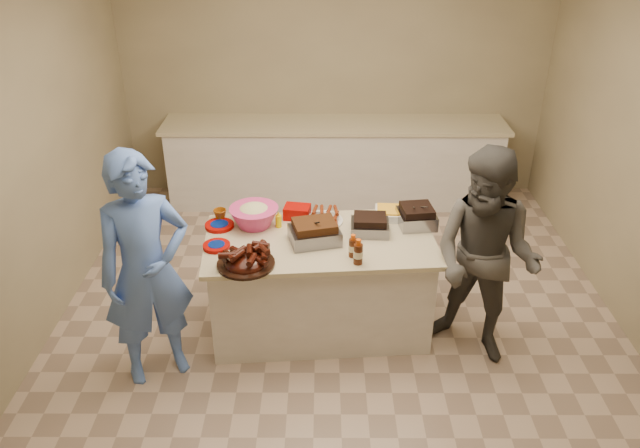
{
  "coord_description": "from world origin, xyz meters",
  "views": [
    {
      "loc": [
        -0.13,
        -4.02,
        3.1
      ],
      "look_at": [
        -0.14,
        -0.01,
        0.9
      ],
      "focal_mm": 35.0,
      "sensor_mm": 36.0,
      "label": 1
    }
  ],
  "objects_px": {
    "rib_platter": "(246,265)",
    "plastic_cup": "(221,220)",
    "island": "(320,326)",
    "guest_blue": "(162,369)",
    "guest_gray": "(471,349)",
    "mustard_bottle": "(279,227)",
    "coleslaw_bowl": "(255,225)",
    "bbq_bottle_b": "(353,256)",
    "roasting_pan": "(416,225)",
    "bbq_bottle_a": "(358,263)"
  },
  "relations": [
    {
      "from": "island",
      "to": "bbq_bottle_b",
      "type": "bearing_deg",
      "value": -50.36
    },
    {
      "from": "guest_gray",
      "to": "guest_blue",
      "type": "bearing_deg",
      "value": -141.01
    },
    {
      "from": "island",
      "to": "plastic_cup",
      "type": "height_order",
      "value": "plastic_cup"
    },
    {
      "from": "roasting_pan",
      "to": "mustard_bottle",
      "type": "relative_size",
      "value": 2.09
    },
    {
      "from": "plastic_cup",
      "to": "bbq_bottle_b",
      "type": "bearing_deg",
      "value": -27.7
    },
    {
      "from": "coleslaw_bowl",
      "to": "bbq_bottle_a",
      "type": "height_order",
      "value": "coleslaw_bowl"
    },
    {
      "from": "rib_platter",
      "to": "guest_gray",
      "type": "bearing_deg",
      "value": 2.57
    },
    {
      "from": "coleslaw_bowl",
      "to": "mustard_bottle",
      "type": "height_order",
      "value": "coleslaw_bowl"
    },
    {
      "from": "roasting_pan",
      "to": "plastic_cup",
      "type": "height_order",
      "value": "roasting_pan"
    },
    {
      "from": "bbq_bottle_b",
      "to": "guest_gray",
      "type": "distance_m",
      "value": 1.22
    },
    {
      "from": "rib_platter",
      "to": "plastic_cup",
      "type": "bearing_deg",
      "value": 112.57
    },
    {
      "from": "mustard_bottle",
      "to": "bbq_bottle_b",
      "type": "bearing_deg",
      "value": -37.92
    },
    {
      "from": "bbq_bottle_b",
      "to": "plastic_cup",
      "type": "bearing_deg",
      "value": 152.3
    },
    {
      "from": "rib_platter",
      "to": "roasting_pan",
      "type": "distance_m",
      "value": 1.37
    },
    {
      "from": "island",
      "to": "bbq_bottle_a",
      "type": "height_order",
      "value": "bbq_bottle_a"
    },
    {
      "from": "guest_blue",
      "to": "guest_gray",
      "type": "distance_m",
      "value": 2.31
    },
    {
      "from": "rib_platter",
      "to": "plastic_cup",
      "type": "height_order",
      "value": "rib_platter"
    },
    {
      "from": "guest_blue",
      "to": "guest_gray",
      "type": "height_order",
      "value": "guest_gray"
    },
    {
      "from": "island",
      "to": "coleslaw_bowl",
      "type": "distance_m",
      "value": 0.97
    },
    {
      "from": "island",
      "to": "guest_gray",
      "type": "distance_m",
      "value": 1.18
    },
    {
      "from": "bbq_bottle_b",
      "to": "guest_gray",
      "type": "xyz_separation_m",
      "value": [
        0.92,
        -0.04,
        -0.8
      ]
    },
    {
      "from": "rib_platter",
      "to": "coleslaw_bowl",
      "type": "distance_m",
      "value": 0.56
    },
    {
      "from": "guest_blue",
      "to": "coleslaw_bowl",
      "type": "bearing_deg",
      "value": 20.07
    },
    {
      "from": "rib_platter",
      "to": "plastic_cup",
      "type": "distance_m",
      "value": 0.7
    },
    {
      "from": "roasting_pan",
      "to": "bbq_bottle_b",
      "type": "relative_size",
      "value": 1.56
    },
    {
      "from": "coleslaw_bowl",
      "to": "island",
      "type": "bearing_deg",
      "value": -22.6
    },
    {
      "from": "bbq_bottle_a",
      "to": "bbq_bottle_b",
      "type": "height_order",
      "value": "bbq_bottle_a"
    },
    {
      "from": "island",
      "to": "coleslaw_bowl",
      "type": "xyz_separation_m",
      "value": [
        -0.5,
        0.21,
        0.8
      ]
    },
    {
      "from": "island",
      "to": "mustard_bottle",
      "type": "bearing_deg",
      "value": 144.78
    },
    {
      "from": "guest_blue",
      "to": "guest_gray",
      "type": "relative_size",
      "value": 1.05
    },
    {
      "from": "island",
      "to": "guest_blue",
      "type": "height_order",
      "value": "island"
    },
    {
      "from": "rib_platter",
      "to": "coleslaw_bowl",
      "type": "bearing_deg",
      "value": 89.49
    },
    {
      "from": "guest_gray",
      "to": "plastic_cup",
      "type": "bearing_deg",
      "value": -163.09
    },
    {
      "from": "island",
      "to": "rib_platter",
      "type": "bearing_deg",
      "value": -149.36
    },
    {
      "from": "plastic_cup",
      "to": "guest_blue",
      "type": "distance_m",
      "value": 1.19
    },
    {
      "from": "island",
      "to": "guest_gray",
      "type": "bearing_deg",
      "value": -18.26
    },
    {
      "from": "bbq_bottle_a",
      "to": "guest_blue",
      "type": "bearing_deg",
      "value": -172.97
    },
    {
      "from": "island",
      "to": "roasting_pan",
      "type": "distance_m",
      "value": 1.11
    },
    {
      "from": "coleslaw_bowl",
      "to": "bbq_bottle_b",
      "type": "xyz_separation_m",
      "value": [
        0.73,
        -0.45,
        0.0
      ]
    },
    {
      "from": "guest_gray",
      "to": "mustard_bottle",
      "type": "bearing_deg",
      "value": -164.3
    },
    {
      "from": "island",
      "to": "bbq_bottle_b",
      "type": "relative_size",
      "value": 9.78
    },
    {
      "from": "rib_platter",
      "to": "guest_gray",
      "type": "xyz_separation_m",
      "value": [
        1.66,
        0.07,
        -0.8
      ]
    },
    {
      "from": "rib_platter",
      "to": "mustard_bottle",
      "type": "distance_m",
      "value": 0.58
    },
    {
      "from": "mustard_bottle",
      "to": "guest_gray",
      "type": "xyz_separation_m",
      "value": [
        1.46,
        -0.47,
        -0.8
      ]
    },
    {
      "from": "rib_platter",
      "to": "guest_blue",
      "type": "relative_size",
      "value": 0.24
    },
    {
      "from": "guest_gray",
      "to": "roasting_pan",
      "type": "bearing_deg",
      "value": 163.0
    },
    {
      "from": "rib_platter",
      "to": "bbq_bottle_b",
      "type": "height_order",
      "value": "bbq_bottle_b"
    },
    {
      "from": "rib_platter",
      "to": "coleslaw_bowl",
      "type": "xyz_separation_m",
      "value": [
        0.01,
        0.56,
        0.0
      ]
    },
    {
      "from": "roasting_pan",
      "to": "bbq_bottle_a",
      "type": "bearing_deg",
      "value": -137.83
    },
    {
      "from": "island",
      "to": "guest_blue",
      "type": "bearing_deg",
      "value": -160.8
    }
  ]
}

